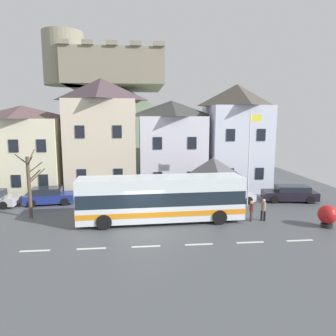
# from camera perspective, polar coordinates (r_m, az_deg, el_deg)

# --- Properties ---
(ground_plane) EXTENTS (40.00, 60.00, 0.07)m
(ground_plane) POSITION_cam_1_polar(r_m,az_deg,el_deg) (20.45, -4.18, -11.42)
(ground_plane) COLOR #4D5156
(townhouse_00) EXTENTS (6.91, 5.14, 8.28)m
(townhouse_00) POSITION_cam_1_polar(r_m,az_deg,el_deg) (32.61, -24.48, 2.94)
(townhouse_00) COLOR beige
(townhouse_00) RESTS_ON ground_plane
(townhouse_01) EXTENTS (6.42, 6.20, 10.87)m
(townhouse_01) POSITION_cam_1_polar(r_m,az_deg,el_deg) (31.47, -11.73, 5.72)
(townhouse_01) COLOR beige
(townhouse_01) RESTS_ON ground_plane
(townhouse_02) EXTENTS (6.26, 5.85, 8.82)m
(townhouse_02) POSITION_cam_1_polar(r_m,az_deg,el_deg) (31.37, 0.63, 4.02)
(townhouse_02) COLOR silver
(townhouse_02) RESTS_ON ground_plane
(townhouse_03) EXTENTS (5.76, 6.09, 10.45)m
(townhouse_03) POSITION_cam_1_polar(r_m,az_deg,el_deg) (32.80, 12.13, 5.46)
(townhouse_03) COLOR silver
(townhouse_03) RESTS_ON ground_plane
(hilltop_castle) EXTENTS (42.20, 42.20, 19.59)m
(hilltop_castle) POSITION_cam_1_polar(r_m,az_deg,el_deg) (53.50, -9.29, 8.66)
(hilltop_castle) COLOR #586B53
(hilltop_castle) RESTS_ON ground_plane
(transit_bus) EXTENTS (11.39, 2.96, 3.13)m
(transit_bus) POSITION_cam_1_polar(r_m,az_deg,el_deg) (21.84, -1.25, -5.65)
(transit_bus) COLOR silver
(transit_bus) RESTS_ON ground_plane
(bus_shelter) EXTENTS (3.60, 3.60, 3.99)m
(bus_shelter) POSITION_cam_1_polar(r_m,az_deg,el_deg) (25.76, 8.14, 0.11)
(bus_shelter) COLOR #473D33
(bus_shelter) RESTS_ON ground_plane
(parked_car_00) EXTENTS (4.71, 2.45, 1.37)m
(parked_car_00) POSITION_cam_1_polar(r_m,az_deg,el_deg) (29.35, 21.20, -4.31)
(parked_car_00) COLOR black
(parked_car_00) RESTS_ON ground_plane
(parked_car_01) EXTENTS (4.23, 2.32, 1.25)m
(parked_car_01) POSITION_cam_1_polar(r_m,az_deg,el_deg) (27.34, 11.02, -4.93)
(parked_car_01) COLOR silver
(parked_car_01) RESTS_ON ground_plane
(parked_car_02) EXTENTS (4.06, 2.24, 1.39)m
(parked_car_02) POSITION_cam_1_polar(r_m,az_deg,el_deg) (28.30, -20.68, -4.74)
(parked_car_02) COLOR navy
(parked_car_02) RESTS_ON ground_plane
(pedestrian_00) EXTENTS (0.35, 0.32, 1.56)m
(pedestrian_00) POSITION_cam_1_polar(r_m,az_deg,el_deg) (23.16, 16.85, -7.05)
(pedestrian_00) COLOR black
(pedestrian_00) RESTS_ON ground_plane
(pedestrian_01) EXTENTS (0.28, 0.34, 1.44)m
(pedestrian_01) POSITION_cam_1_polar(r_m,az_deg,el_deg) (22.91, 14.83, -7.41)
(pedestrian_01) COLOR #38332D
(pedestrian_01) RESTS_ON ground_plane
(public_bench) EXTENTS (1.64, 0.48, 0.87)m
(public_bench) POSITION_cam_1_polar(r_m,az_deg,el_deg) (28.94, 10.50, -4.44)
(public_bench) COLOR #473828
(public_bench) RESTS_ON ground_plane
(flagpole) EXTENTS (0.95, 0.10, 7.47)m
(flagpole) POSITION_cam_1_polar(r_m,az_deg,el_deg) (25.89, 14.59, 2.47)
(flagpole) COLOR silver
(flagpole) RESTS_ON ground_plane
(harbour_buoy) EXTENTS (1.24, 1.24, 1.49)m
(harbour_buoy) POSITION_cam_1_polar(r_m,az_deg,el_deg) (23.35, 26.86, -7.60)
(harbour_buoy) COLOR black
(harbour_buoy) RESTS_ON ground_plane
(bare_tree_01) EXTENTS (2.06, 1.59, 4.92)m
(bare_tree_01) POSITION_cam_1_polar(r_m,az_deg,el_deg) (24.55, -23.72, -2.62)
(bare_tree_01) COLOR brown
(bare_tree_01) RESTS_ON ground_plane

